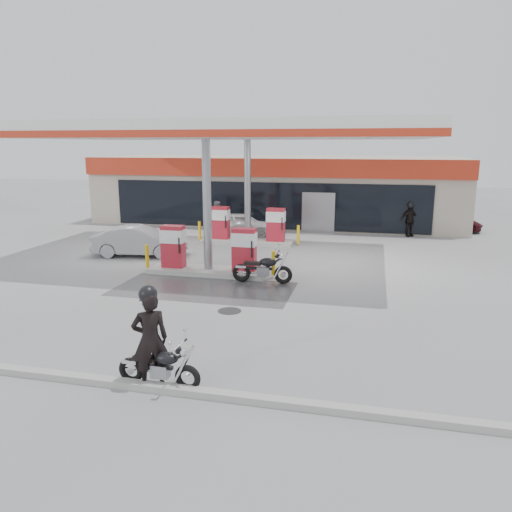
{
  "coord_description": "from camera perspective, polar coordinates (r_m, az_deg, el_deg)",
  "views": [
    {
      "loc": [
        5.99,
        -15.36,
        4.8
      ],
      "look_at": [
        2.29,
        0.16,
        1.2
      ],
      "focal_mm": 35.0,
      "sensor_mm": 36.0,
      "label": 1
    }
  ],
  "objects": [
    {
      "name": "ground",
      "position": [
        17.17,
        -7.58,
        -3.63
      ],
      "size": [
        90.0,
        90.0,
        0.0
      ],
      "primitive_type": "plane",
      "color": "gray",
      "rests_on": "ground"
    },
    {
      "name": "wet_patch",
      "position": [
        17.0,
        -6.0,
        -3.75
      ],
      "size": [
        6.0,
        3.0,
        0.0
      ],
      "primitive_type": "cube",
      "color": "#4C4C4F",
      "rests_on": "ground"
    },
    {
      "name": "drain_cover",
      "position": [
        14.75,
        -3.04,
        -6.28
      ],
      "size": [
        0.7,
        0.7,
        0.01
      ],
      "primitive_type": "cylinder",
      "color": "#38383A",
      "rests_on": "ground"
    },
    {
      "name": "kerb",
      "position": [
        11.32,
        -20.6,
        -12.84
      ],
      "size": [
        28.0,
        0.25,
        0.15
      ],
      "primitive_type": "cube",
      "color": "gray",
      "rests_on": "ground"
    },
    {
      "name": "store_building",
      "position": [
        31.99,
        2.6,
        7.7
      ],
      "size": [
        22.0,
        8.22,
        4.0
      ],
      "color": "#B7AA99",
      "rests_on": "ground"
    },
    {
      "name": "canopy",
      "position": [
        21.23,
        -3.06,
        13.97
      ],
      "size": [
        16.0,
        10.02,
        5.51
      ],
      "color": "silver",
      "rests_on": "ground"
    },
    {
      "name": "pump_island_near",
      "position": [
        18.82,
        -5.48,
        0.1
      ],
      "size": [
        5.14,
        1.3,
        1.78
      ],
      "color": "#9E9E99",
      "rests_on": "ground"
    },
    {
      "name": "pump_island_far",
      "position": [
        24.46,
        -0.95,
        3.09
      ],
      "size": [
        5.14,
        1.3,
        1.78
      ],
      "color": "#9E9E99",
      "rests_on": "ground"
    },
    {
      "name": "main_motorcycle",
      "position": [
        10.43,
        -10.91,
        -12.42
      ],
      "size": [
        1.81,
        0.69,
        0.93
      ],
      "rotation": [
        0.0,
        0.0,
        -0.05
      ],
      "color": "black",
      "rests_on": "ground"
    },
    {
      "name": "biker_main",
      "position": [
        10.28,
        -12.01,
        -9.33
      ],
      "size": [
        0.86,
        0.79,
        1.98
      ],
      "primitive_type": "imported",
      "rotation": [
        0.0,
        0.0,
        3.71
      ],
      "color": "black",
      "rests_on": "ground"
    },
    {
      "name": "parked_motorcycle",
      "position": [
        17.52,
        0.82,
        -1.54
      ],
      "size": [
        2.15,
        0.82,
        1.1
      ],
      "rotation": [
        0.0,
        0.0,
        0.05
      ],
      "color": "black",
      "rests_on": "ground"
    },
    {
      "name": "sedan_white",
      "position": [
        26.8,
        -1.61,
        3.7
      ],
      "size": [
        3.67,
        1.8,
        1.21
      ],
      "primitive_type": "imported",
      "rotation": [
        0.0,
        0.0,
        1.68
      ],
      "color": "silver",
      "rests_on": "ground"
    },
    {
      "name": "attendant",
      "position": [
        27.77,
        -4.41,
        4.52
      ],
      "size": [
        0.84,
        0.97,
        1.72
      ],
      "primitive_type": "imported",
      "rotation": [
        0.0,
        0.0,
        1.83
      ],
      "color": "slate",
      "rests_on": "ground"
    },
    {
      "name": "hatchback_silver",
      "position": [
        22.31,
        -13.2,
        1.67
      ],
      "size": [
        4.14,
        1.97,
        1.31
      ],
      "primitive_type": "imported",
      "rotation": [
        0.0,
        0.0,
        1.72
      ],
      "color": "gray",
      "rests_on": "ground"
    },
    {
      "name": "parked_car_left",
      "position": [
        33.7,
        -15.09,
        4.99
      ],
      "size": [
        3.89,
        2.58,
        1.05
      ],
      "primitive_type": "imported",
      "rotation": [
        0.0,
        0.0,
        1.91
      ],
      "color": "#151648",
      "rests_on": "ground"
    },
    {
      "name": "parked_car_right",
      "position": [
        29.94,
        20.97,
        3.66
      ],
      "size": [
        3.76,
        1.77,
        1.04
      ],
      "primitive_type": "imported",
      "rotation": [
        0.0,
        0.0,
        1.56
      ],
      "color": "#460F16",
      "rests_on": "ground"
    },
    {
      "name": "biker_walking",
      "position": [
        27.51,
        17.14,
        3.92
      ],
      "size": [
        1.09,
        0.86,
        1.72
      ],
      "primitive_type": "imported",
      "rotation": [
        0.0,
        0.0,
        0.5
      ],
      "color": "black",
      "rests_on": "ground"
    }
  ]
}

